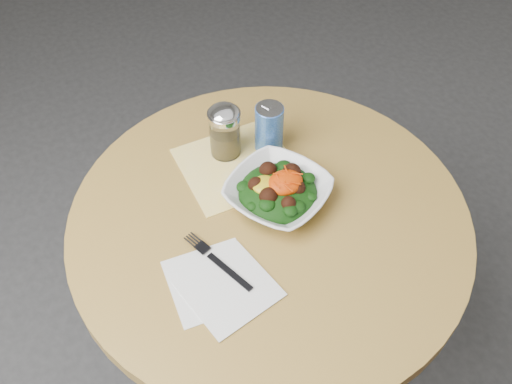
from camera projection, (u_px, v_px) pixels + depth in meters
ground at (265, 359)px, 1.84m from camera, size 6.00×6.00×0.00m
table at (268, 264)px, 1.42m from camera, size 0.90×0.90×0.75m
cloth_napkin at (237, 165)px, 1.37m from camera, size 0.28×0.26×0.00m
paper_napkins at (220, 285)px, 1.15m from camera, size 0.21×0.22×0.00m
salad_bowl at (278, 192)px, 1.28m from camera, size 0.29×0.29×0.08m
fork at (216, 260)px, 1.19m from camera, size 0.07×0.19×0.00m
spice_shaker at (225, 132)px, 1.35m from camera, size 0.08×0.08×0.14m
beverage_can at (269, 128)px, 1.36m from camera, size 0.07×0.07×0.13m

